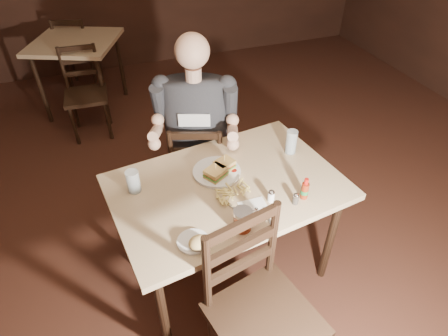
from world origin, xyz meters
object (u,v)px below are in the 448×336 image
object	(u,v)px
bg_chair_near	(86,95)
main_table	(227,195)
diner	(195,111)
hot_sauce	(305,188)
syrup_dispenser	(242,220)
bg_table	(76,49)
glass_left	(133,181)
chair_far	(199,167)
chair_near	(265,319)
glass_right	(291,142)
dinner_plate	(217,172)
side_plate	(193,242)
bg_chair_far	(79,52)

from	to	relation	value
bg_chair_near	main_table	bearing A→B (deg)	-67.54
diner	hot_sauce	world-z (taller)	diner
syrup_dispenser	main_table	bearing A→B (deg)	75.00
hot_sauce	bg_table	bearing A→B (deg)	110.31
hot_sauce	diner	bearing A→B (deg)	114.03
syrup_dispenser	glass_left	bearing A→B (deg)	127.13
chair_far	bg_chair_near	bearing A→B (deg)	-43.51
chair_near	glass_right	xyz separation A→B (m)	(0.52, 0.81, 0.35)
dinner_plate	syrup_dispenser	distance (m)	0.44
main_table	hot_sauce	distance (m)	0.44
main_table	bg_table	size ratio (longest dim) A/B	1.29
chair_far	side_plate	world-z (taller)	chair_far
side_plate	chair_near	bearing A→B (deg)	-54.27
bg_chair_far	bg_chair_near	size ratio (longest dim) A/B	1.02
glass_right	hot_sauce	size ratio (longest dim) A/B	1.16
main_table	diner	distance (m)	0.61
chair_far	syrup_dispenser	xyz separation A→B (m)	(-0.05, -0.94, 0.40)
bg_chair_near	diner	xyz separation A→B (m)	(0.68, -1.46, 0.50)
bg_chair_near	dinner_plate	xyz separation A→B (m)	(0.67, -1.92, 0.35)
glass_right	side_plate	xyz separation A→B (m)	(-0.76, -0.48, -0.07)
chair_near	diner	distance (m)	1.30
main_table	glass_right	xyz separation A→B (m)	(0.47, 0.15, 0.15)
bg_table	syrup_dispenser	bearing A→B (deg)	-77.34
diner	side_plate	size ratio (longest dim) A/B	6.59
main_table	diner	bearing A→B (deg)	91.07
bg_chair_near	chair_near	bearing A→B (deg)	-73.09
main_table	chair_near	size ratio (longest dim) A/B	1.37
chair_near	dinner_plate	bearing A→B (deg)	75.06
glass_left	syrup_dispenser	bearing A→B (deg)	-45.22
glass_right	chair_far	bearing A→B (deg)	134.98
main_table	bg_table	bearing A→B (deg)	105.07
chair_near	syrup_dispenser	xyz separation A→B (m)	(0.01, 0.34, 0.33)
chair_far	diner	bearing A→B (deg)	90.00
main_table	syrup_dispenser	size ratio (longest dim) A/B	11.54
chair_near	side_plate	bearing A→B (deg)	113.23
bg_chair_near	dinner_plate	world-z (taller)	bg_chair_near
dinner_plate	syrup_dispenser	world-z (taller)	syrup_dispenser
bg_chair_far	diner	distance (m)	2.69
syrup_dispenser	bg_chair_far	bearing A→B (deg)	93.05
bg_chair_far	side_plate	world-z (taller)	bg_chair_far
main_table	glass_right	size ratio (longest dim) A/B	8.90
main_table	hot_sauce	xyz separation A→B (m)	(0.35, -0.24, 0.14)
bg_chair_near	syrup_dispenser	size ratio (longest dim) A/B	7.23
hot_sauce	side_plate	xyz separation A→B (m)	(-0.64, -0.10, -0.06)
bg_chair_far	hot_sauce	size ratio (longest dim) A/B	6.59
bg_chair_near	glass_right	distance (m)	2.25
chair_far	bg_chair_near	world-z (taller)	chair_far
bg_chair_far	diner	world-z (taller)	diner
dinner_plate	glass_right	world-z (taller)	glass_right
dinner_plate	glass_right	bearing A→B (deg)	4.74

